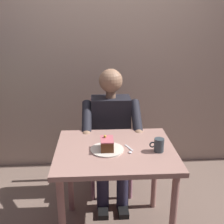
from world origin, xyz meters
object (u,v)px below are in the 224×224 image
Objects in this scene: dessert_spoon at (130,150)px; chair at (110,140)px; dining_table at (115,162)px; cake_slice at (107,144)px; seated_person at (111,133)px; coffee_cup at (159,145)px.

chair is at bearing -82.31° from dessert_spoon.
dessert_spoon is (-0.10, 0.04, 0.11)m from dining_table.
chair is 0.79m from cake_slice.
cake_slice is (0.06, 0.55, 0.15)m from seated_person.
cake_slice is at bearing -6.30° from coffee_cup.
dining_table is 0.53m from seated_person.
chair reaches higher than coffee_cup.
dessert_spoon is (-0.10, 0.57, 0.11)m from seated_person.
chair is 6.61× the size of cake_slice.
chair is 6.49× the size of dessert_spoon.
dessert_spoon is (-0.16, 0.02, -0.05)m from cake_slice.
chair is at bearing -90.00° from seated_person.
seated_person reaches higher than dessert_spoon.
seated_person is 8.78× the size of dessert_spoon.
coffee_cup reaches higher than dessert_spoon.
dining_table is at bearing 90.00° from seated_person.
chair is 0.88m from coffee_cup.
coffee_cup is (-0.31, 0.77, 0.30)m from chair.
seated_person is at bearing 90.00° from chair.
chair is at bearing -90.00° from dining_table.
cake_slice is 0.98× the size of dessert_spoon.
chair is 0.79m from dessert_spoon.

